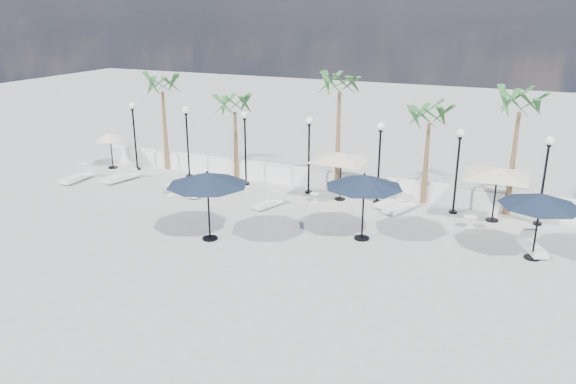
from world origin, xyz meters
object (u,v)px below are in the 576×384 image
at_px(parasol_navy_mid, 364,181).
at_px(parasol_navy_right, 541,200).
at_px(lounger_2, 121,176).
at_px(lounger_5, 389,202).
at_px(lounger_3, 268,203).
at_px(lounger_1, 199,189).
at_px(parasol_cream_small, 110,137).
at_px(lounger_0, 77,177).
at_px(parasol_cream_sq_b, 498,168).
at_px(lounger_4, 400,206).
at_px(parasol_navy_left, 207,179).
at_px(parasol_cream_sq_a, 341,153).
at_px(lounger_6, 533,247).

distance_m(parasol_navy_mid, parasol_navy_right, 6.32).
relative_size(lounger_2, lounger_5, 1.22).
xyz_separation_m(lounger_3, lounger_5, (5.10, 2.41, 0.01)).
bearing_deg(parasol_navy_mid, lounger_1, 166.47).
height_order(lounger_3, parasol_cream_small, parasol_cream_small).
height_order(lounger_0, parasol_cream_sq_b, parasol_cream_sq_b).
relative_size(lounger_2, lounger_4, 1.09).
distance_m(parasol_navy_left, parasol_cream_small, 12.56).
xyz_separation_m(parasol_navy_right, parasol_cream_sq_a, (-8.64, 3.45, 0.03)).
distance_m(lounger_0, lounger_5, 16.42).
bearing_deg(lounger_6, parasol_navy_right, -111.64).
xyz_separation_m(parasol_navy_mid, parasol_navy_right, (6.27, 0.77, -0.13)).
distance_m(lounger_1, parasol_navy_right, 15.47).
bearing_deg(parasol_cream_sq_a, parasol_navy_left, -115.22).
relative_size(lounger_4, parasol_navy_mid, 0.64).
bearing_deg(parasol_navy_mid, lounger_6, 12.71).
relative_size(parasol_navy_mid, parasol_navy_right, 1.06).
xyz_separation_m(lounger_4, parasol_cream_sq_b, (3.93, 0.46, 2.14)).
bearing_deg(parasol_cream_sq_a, lounger_4, -8.78).
bearing_deg(lounger_6, parasol_navy_left, 175.48).
height_order(lounger_0, lounger_1, lounger_0).
xyz_separation_m(parasol_navy_left, parasol_navy_right, (11.80, 3.25, -0.22)).
relative_size(lounger_6, parasol_cream_sq_a, 0.35).
bearing_deg(lounger_2, lounger_3, 10.58).
xyz_separation_m(lounger_4, parasol_cream_sq_a, (-3.01, 0.46, 2.07)).
bearing_deg(parasol_cream_small, lounger_6, -7.17).
bearing_deg(lounger_0, lounger_6, -0.75).
bearing_deg(lounger_6, lounger_5, 132.70).
xyz_separation_m(lounger_2, lounger_3, (8.95, -0.53, -0.05)).
relative_size(lounger_3, parasol_cream_sq_b, 0.33).
bearing_deg(parasol_cream_sq_b, parasol_navy_mid, -137.27).
xyz_separation_m(lounger_3, parasol_cream_sq_b, (9.63, 2.39, 2.17)).
bearing_deg(parasol_navy_right, parasol_cream_small, 171.23).
height_order(lounger_1, parasol_cream_small, parasol_cream_small).
height_order(lounger_4, lounger_6, lounger_4).
bearing_deg(lounger_5, parasol_cream_sq_b, 23.81).
distance_m(parasol_navy_left, parasol_navy_mid, 6.06).
xyz_separation_m(lounger_4, parasol_cream_small, (-16.76, 0.46, 1.59)).
height_order(lounger_3, lounger_6, lounger_6).
bearing_deg(parasol_cream_sq_b, lounger_4, -173.26).
bearing_deg(lounger_3, parasol_cream_small, -172.90).
bearing_deg(lounger_0, lounger_5, 9.20).
bearing_deg(parasol_navy_mid, parasol_cream_sq_b, 42.73).
relative_size(lounger_4, parasol_cream_sq_a, 0.39).
xyz_separation_m(lounger_3, parasol_cream_sq_a, (2.69, 2.39, 2.10)).
bearing_deg(lounger_3, lounger_4, 37.97).
bearing_deg(parasol_cream_sq_a, parasol_navy_mid, -60.75).
bearing_deg(lounger_3, parasol_navy_right, 13.93).
relative_size(lounger_0, parasol_navy_left, 0.63).
bearing_deg(lounger_0, parasol_navy_right, -2.39).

